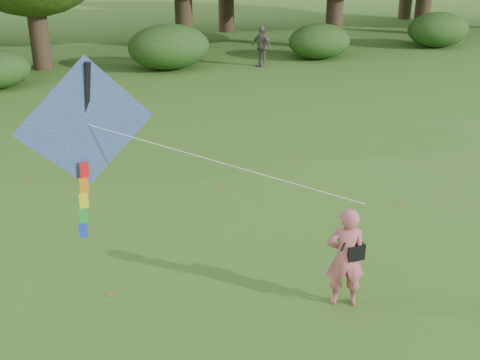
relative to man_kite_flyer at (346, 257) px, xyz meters
name	(u,v)px	position (x,y,z in m)	size (l,w,h in m)	color
ground	(313,309)	(-0.52, 0.02, -0.83)	(100.00, 100.00, 0.00)	#265114
man_kite_flyer	(346,257)	(0.00, 0.00, 0.00)	(0.61, 0.40, 1.66)	#BF5A66
bystander_right	(261,46)	(6.31, 16.91, 0.04)	(1.02, 0.42, 1.73)	#645B58
crossbody_bag	(354,251)	(0.12, -0.03, 0.11)	(0.43, 0.20, 0.69)	black
flying_kite	(87,127)	(-3.41, 2.11, 1.90)	(4.75, 2.46, 2.99)	#296DB2
shrub_band	(81,57)	(-1.24, 17.63, 0.03)	(39.15, 3.22, 1.88)	#264919
fallen_leaves	(240,198)	(0.06, 4.38, -0.83)	(10.31, 14.35, 0.01)	brown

